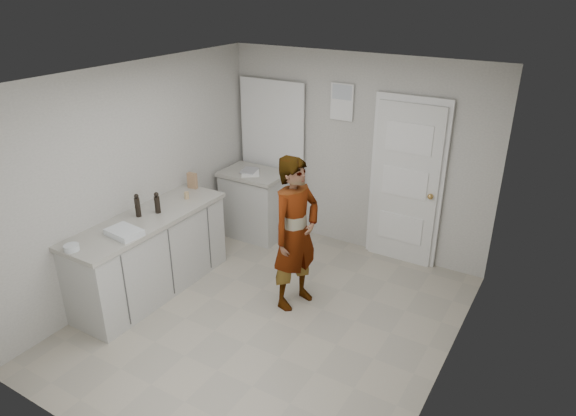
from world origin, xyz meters
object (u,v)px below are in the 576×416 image
Objects in this scene: person at (296,234)px; spice_jar at (187,195)px; oil_cruet_a at (157,203)px; cake_mix_box at (192,181)px; egg_bowl at (72,248)px; oil_cruet_b at (138,206)px; baking_dish at (124,233)px.

person is 1.47m from spice_jar.
oil_cruet_a is at bearing 122.26° from person.
person is 8.68× the size of cake_mix_box.
oil_cruet_a reaches higher than egg_bowl.
cake_mix_box is 0.74× the size of oil_cruet_b.
oil_cruet_b reaches higher than oil_cruet_a.
person reaches higher than oil_cruet_b.
baking_dish is (-1.38, -1.05, 0.11)m from person.
spice_jar is at bearing 105.01° from person.
baking_dish is at bearing -85.35° from spice_jar.
oil_cruet_a is (0.15, -0.75, 0.02)m from cake_mix_box.
cake_mix_box is 1.36× the size of egg_bowl.
spice_jar is at bearing -66.36° from cake_mix_box.
cake_mix_box is 0.93m from oil_cruet_b.
spice_jar is at bearing 94.65° from baking_dish.
cake_mix_box is at bearing 91.77° from egg_bowl.
baking_dish reaches higher than egg_bowl.
cake_mix_box is 1.80m from egg_bowl.
spice_jar is 0.32× the size of oil_cruet_b.
spice_jar is 0.23× the size of baking_dish.
oil_cruet_b reaches higher than spice_jar.
person is at bearing 22.67° from oil_cruet_b.
oil_cruet_a is 0.66× the size of baking_dish.
egg_bowl is at bearing -88.94° from oil_cruet_b.
oil_cruet_a is 0.92× the size of oil_cruet_b.
oil_cruet_b reaches higher than egg_bowl.
cake_mix_box reaches higher than egg_bowl.
egg_bowl is at bearing -93.94° from spice_jar.
person is at bearing -14.52° from cake_mix_box.
person reaches higher than baking_dish.
cake_mix_box is at bearing 101.30° from oil_cruet_a.
spice_jar is 1.51m from egg_bowl.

